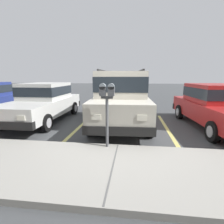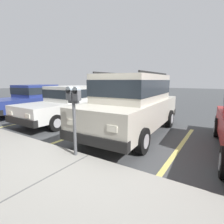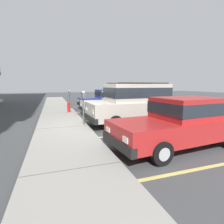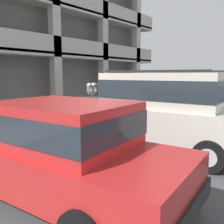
# 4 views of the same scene
# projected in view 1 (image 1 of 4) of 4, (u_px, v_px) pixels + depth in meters

# --- Properties ---
(ground_plane) EXTENTS (80.00, 80.00, 0.10)m
(ground_plane) POSITION_uv_depth(u_px,v_px,m) (119.00, 148.00, 4.66)
(ground_plane) COLOR #444749
(sidewalk) EXTENTS (40.00, 2.20, 0.12)m
(sidewalk) POSITION_uv_depth(u_px,v_px,m) (113.00, 169.00, 3.38)
(sidewalk) COLOR #9E9B93
(sidewalk) RESTS_ON ground_plane
(parking_stall_lines) EXTENTS (12.64, 4.80, 0.01)m
(parking_stall_lines) POSITION_uv_depth(u_px,v_px,m) (78.00, 128.00, 6.20)
(parking_stall_lines) COLOR #DBD16B
(parking_stall_lines) RESTS_ON ground_plane
(silver_suv) EXTENTS (2.17, 4.86, 2.03)m
(silver_suv) POSITION_uv_depth(u_px,v_px,m) (121.00, 96.00, 6.62)
(silver_suv) COLOR beige
(silver_suv) RESTS_ON ground_plane
(red_sedan) EXTENTS (2.11, 4.61, 1.54)m
(red_sedan) POSITION_uv_depth(u_px,v_px,m) (216.00, 105.00, 6.19)
(red_sedan) COLOR red
(red_sedan) RESTS_ON ground_plane
(dark_hatchback) EXTENTS (1.85, 4.48, 1.54)m
(dark_hatchback) POSITION_uv_depth(u_px,v_px,m) (44.00, 101.00, 7.22)
(dark_hatchback) COLOR silver
(dark_hatchback) RESTS_ON ground_plane
(parking_meter_near) EXTENTS (0.35, 0.12, 1.54)m
(parking_meter_near) POSITION_uv_depth(u_px,v_px,m) (107.00, 100.00, 4.09)
(parking_meter_near) COLOR #595B60
(parking_meter_near) RESTS_ON sidewalk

